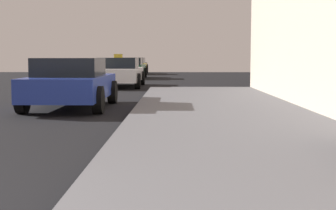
% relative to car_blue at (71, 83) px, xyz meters
% --- Properties ---
extents(car_blue, '(1.96, 4.04, 1.27)m').
position_rel_car_blue_xyz_m(car_blue, '(0.00, 0.00, 0.00)').
color(car_blue, '#233899').
rests_on(car_blue, ground_plane).
extents(car_white, '(2.07, 4.53, 1.43)m').
position_rel_car_blue_xyz_m(car_white, '(0.18, 9.10, 0.00)').
color(car_white, white).
rests_on(car_white, ground_plane).
extents(car_green, '(1.97, 4.30, 1.27)m').
position_rel_car_blue_xyz_m(car_green, '(-0.17, 17.94, 0.00)').
color(car_green, '#196638').
rests_on(car_green, ground_plane).
extents(car_yellow, '(1.99, 4.28, 1.27)m').
position_rel_car_blue_xyz_m(car_yellow, '(-0.52, 25.78, 0.00)').
color(car_yellow, yellow).
rests_on(car_yellow, ground_plane).
extents(car_black, '(2.05, 4.25, 1.27)m').
position_rel_car_blue_xyz_m(car_black, '(-0.89, 32.38, 0.00)').
color(car_black, black).
rests_on(car_black, ground_plane).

